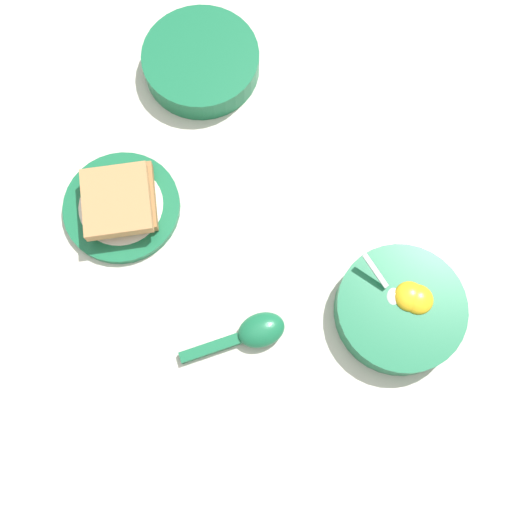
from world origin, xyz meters
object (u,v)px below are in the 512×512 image
object	(u,v)px
toast_plate	(122,207)
congee_bowl	(201,61)
soup_spoon	(253,333)
toast_sandwich	(119,200)
egg_bowl	(400,309)

from	to	relation	value
toast_plate	congee_bowl	distance (m)	0.26
toast_plate	soup_spoon	size ratio (longest dim) A/B	1.16
toast_sandwich	soup_spoon	bearing A→B (deg)	-126.25
toast_plate	soup_spoon	bearing A→B (deg)	-125.85
toast_plate	congee_bowl	world-z (taller)	congee_bowl
soup_spoon	congee_bowl	distance (m)	0.43
toast_plate	toast_sandwich	size ratio (longest dim) A/B	1.27
egg_bowl	congee_bowl	distance (m)	0.49
egg_bowl	soup_spoon	xyz separation A→B (m)	(-0.06, 0.20, -0.01)
soup_spoon	toast_sandwich	bearing A→B (deg)	53.75
toast_sandwich	toast_plate	bearing A→B (deg)	121.86
toast_sandwich	congee_bowl	size ratio (longest dim) A/B	0.74
egg_bowl	toast_sandwich	world-z (taller)	egg_bowl
toast_plate	congee_bowl	bearing A→B (deg)	-17.20
toast_sandwich	congee_bowl	bearing A→B (deg)	-16.91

